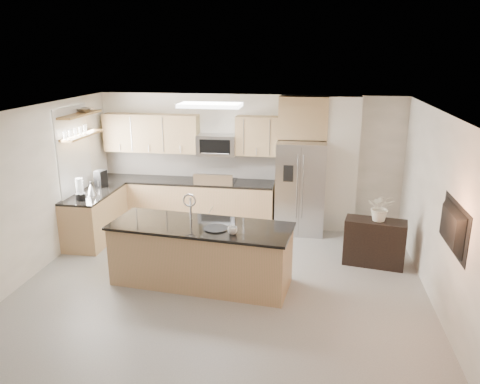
% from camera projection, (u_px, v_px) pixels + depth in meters
% --- Properties ---
extents(floor, '(6.50, 6.50, 0.00)m').
position_uv_depth(floor, '(217.00, 299.00, 6.66)').
color(floor, '#9E9D96').
rests_on(floor, ground).
extents(ceiling, '(6.00, 6.50, 0.02)m').
position_uv_depth(ceiling, '(214.00, 116.00, 5.91)').
color(ceiling, silver).
rests_on(ceiling, wall_back).
extents(wall_back, '(6.00, 0.02, 2.60)m').
position_uv_depth(wall_back, '(248.00, 160.00, 9.36)').
color(wall_back, white).
rests_on(wall_back, floor).
extents(wall_front, '(6.00, 0.02, 2.60)m').
position_uv_depth(wall_front, '(119.00, 368.00, 3.21)').
color(wall_front, white).
rests_on(wall_front, floor).
extents(wall_left, '(0.02, 6.50, 2.60)m').
position_uv_depth(wall_left, '(11.00, 203.00, 6.73)').
color(wall_left, white).
rests_on(wall_left, floor).
extents(wall_right, '(0.02, 6.50, 2.60)m').
position_uv_depth(wall_right, '(450.00, 225.00, 5.85)').
color(wall_right, white).
rests_on(wall_right, floor).
extents(back_counter, '(3.55, 0.66, 1.44)m').
position_uv_depth(back_counter, '(186.00, 201.00, 9.48)').
color(back_counter, tan).
rests_on(back_counter, floor).
extents(left_counter, '(0.66, 1.50, 0.92)m').
position_uv_depth(left_counter, '(95.00, 216.00, 8.67)').
color(left_counter, tan).
rests_on(left_counter, floor).
extents(range, '(0.76, 0.64, 1.14)m').
position_uv_depth(range, '(216.00, 203.00, 9.38)').
color(range, black).
rests_on(range, floor).
extents(upper_cabinets, '(3.50, 0.33, 0.75)m').
position_uv_depth(upper_cabinets, '(182.00, 134.00, 9.25)').
color(upper_cabinets, tan).
rests_on(upper_cabinets, wall_back).
extents(microwave, '(0.76, 0.40, 0.40)m').
position_uv_depth(microwave, '(217.00, 145.00, 9.16)').
color(microwave, '#ADADAF').
rests_on(microwave, upper_cabinets).
extents(refrigerator, '(0.92, 0.78, 1.78)m').
position_uv_depth(refrigerator, '(300.00, 187.00, 8.97)').
color(refrigerator, '#ADADAF').
rests_on(refrigerator, floor).
extents(partition_column, '(0.60, 0.30, 2.60)m').
position_uv_depth(partition_column, '(341.00, 165.00, 8.95)').
color(partition_column, silver).
rests_on(partition_column, floor).
extents(window, '(0.04, 1.15, 1.65)m').
position_uv_depth(window, '(74.00, 153.00, 8.38)').
color(window, white).
rests_on(window, wall_left).
extents(shelf_lower, '(0.30, 1.20, 0.04)m').
position_uv_depth(shelf_lower, '(81.00, 135.00, 8.36)').
color(shelf_lower, olive).
rests_on(shelf_lower, wall_left).
extents(shelf_upper, '(0.30, 1.20, 0.04)m').
position_uv_depth(shelf_upper, '(79.00, 114.00, 8.26)').
color(shelf_upper, olive).
rests_on(shelf_upper, wall_left).
extents(ceiling_fixture, '(1.00, 0.50, 0.06)m').
position_uv_depth(ceiling_fixture, '(210.00, 105.00, 7.50)').
color(ceiling_fixture, white).
rests_on(ceiling_fixture, ceiling).
extents(island, '(2.78, 1.25, 1.35)m').
position_uv_depth(island, '(201.00, 254.00, 7.03)').
color(island, tan).
rests_on(island, floor).
extents(credenza, '(1.02, 0.56, 0.77)m').
position_uv_depth(credenza, '(374.00, 242.00, 7.65)').
color(credenza, black).
rests_on(credenza, floor).
extents(cup, '(0.17, 0.17, 0.11)m').
position_uv_depth(cup, '(232.00, 230.00, 6.54)').
color(cup, silver).
rests_on(cup, island).
extents(platter, '(0.43, 0.43, 0.02)m').
position_uv_depth(platter, '(216.00, 229.00, 6.73)').
color(platter, black).
rests_on(platter, island).
extents(blender, '(0.17, 0.17, 0.39)m').
position_uv_depth(blender, '(80.00, 191.00, 8.05)').
color(blender, black).
rests_on(blender, left_counter).
extents(kettle, '(0.20, 0.20, 0.24)m').
position_uv_depth(kettle, '(91.00, 189.00, 8.35)').
color(kettle, '#ADADAF').
rests_on(kettle, left_counter).
extents(coffee_maker, '(0.21, 0.24, 0.31)m').
position_uv_depth(coffee_maker, '(101.00, 179.00, 8.87)').
color(coffee_maker, black).
rests_on(coffee_maker, left_counter).
extents(bowl, '(0.49, 0.49, 0.09)m').
position_uv_depth(bowl, '(84.00, 109.00, 8.44)').
color(bowl, '#ADADAF').
rests_on(bowl, shelf_upper).
extents(flower_vase, '(0.68, 0.61, 0.69)m').
position_uv_depth(flower_vase, '(381.00, 200.00, 7.43)').
color(flower_vase, white).
rests_on(flower_vase, credenza).
extents(television, '(0.14, 1.08, 0.62)m').
position_uv_depth(television, '(447.00, 227.00, 5.65)').
color(television, black).
rests_on(television, wall_right).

